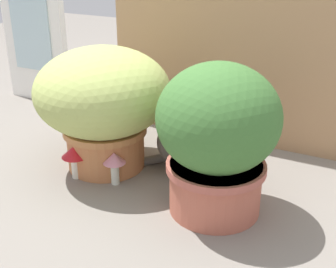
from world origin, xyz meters
The scene contains 8 objects.
ground_plane centered at (0.00, 0.00, 0.00)m, with size 6.00×6.00×0.00m, color gray.
cardboard_backdrop centered at (0.13, 0.51, 0.47)m, with size 1.19×0.03×0.95m, color tan.
window_panel_white centered at (-1.01, 0.53, 0.38)m, with size 0.39×0.05×0.75m.
grass_planter centered at (-0.25, 0.05, 0.27)m, with size 0.50×0.50×0.46m.
leafy_planter centered at (0.24, -0.05, 0.26)m, with size 0.38×0.38×0.49m.
cat centered at (0.06, 0.19, 0.12)m, with size 0.38×0.28×0.32m.
mushroom_ornament_pink centered at (-0.14, -0.06, 0.09)m, with size 0.08×0.08×0.12m.
mushroom_ornament_red centered at (-0.29, -0.09, 0.10)m, with size 0.10×0.10×0.13m.
Camera 1 is at (0.67, -1.22, 0.82)m, focal length 47.88 mm.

